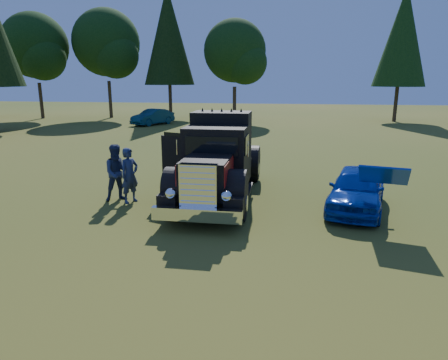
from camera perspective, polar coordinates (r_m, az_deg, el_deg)
ground at (r=12.00m, az=1.83°, el=-5.90°), size 120.00×120.00×0.00m
treeline at (r=38.86m, az=-2.13°, el=19.52°), size 72.10×24.04×13.84m
diamond_t_truck at (r=13.84m, az=-0.94°, el=2.34°), size 3.32×7.16×3.00m
hotrod_coupe at (r=13.54m, az=18.46°, el=-1.21°), size 2.52×4.42×1.89m
spectator_near at (r=13.96m, az=-13.33°, el=0.65°), size 0.74×0.82×1.89m
spectator_far at (r=14.28m, az=-14.94°, el=1.02°), size 1.21×1.16×1.97m
distant_teal_car at (r=38.14m, az=-10.14°, el=8.86°), size 3.29×4.64×1.45m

